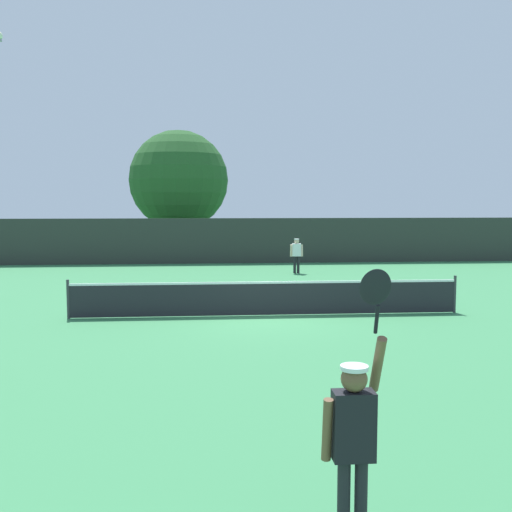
{
  "coord_description": "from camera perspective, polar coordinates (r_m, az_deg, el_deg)",
  "views": [
    {
      "loc": [
        -1.66,
        -16.55,
        3.2
      ],
      "look_at": [
        -0.1,
        2.31,
        1.46
      ],
      "focal_mm": 42.31,
      "sensor_mm": 36.0,
      "label": 1
    }
  ],
  "objects": [
    {
      "name": "large_tree",
      "position": [
        36.09,
        -7.33,
        7.13
      ],
      "size": [
        5.83,
        5.83,
        7.34
      ],
      "color": "brown",
      "rests_on": "ground"
    },
    {
      "name": "parked_car_near",
      "position": [
        40.28,
        -14.48,
        1.62
      ],
      "size": [
        2.32,
        4.37,
        1.69
      ],
      "rotation": [
        0.0,
        0.0,
        0.1
      ],
      "color": "white",
      "rests_on": "ground"
    },
    {
      "name": "ground_plane",
      "position": [
        16.94,
        1.0,
        -5.65
      ],
      "size": [
        120.0,
        120.0,
        0.0
      ],
      "primitive_type": "plane",
      "color": "#387F4C"
    },
    {
      "name": "player_serving",
      "position": [
        5.75,
        9.26,
        -15.73
      ],
      "size": [
        0.68,
        0.4,
        2.58
      ],
      "color": "black",
      "rests_on": "ground"
    },
    {
      "name": "player_receiving",
      "position": [
        26.68,
        3.85,
        0.34
      ],
      "size": [
        0.57,
        0.23,
        1.53
      ],
      "rotation": [
        0.0,
        0.0,
        3.14
      ],
      "color": "white",
      "rests_on": "ground"
    },
    {
      "name": "parked_car_far",
      "position": [
        40.58,
        7.61,
        1.77
      ],
      "size": [
        2.2,
        4.33,
        1.69
      ],
      "rotation": [
        0.0,
        0.0,
        0.07
      ],
      "color": "black",
      "rests_on": "ground"
    },
    {
      "name": "perimeter_fence",
      "position": [
        30.92,
        -1.63,
        1.45
      ],
      "size": [
        32.0,
        0.12,
        2.32
      ],
      "primitive_type": "cube",
      "color": "#2D332D",
      "rests_on": "ground"
    },
    {
      "name": "parked_car_mid",
      "position": [
        36.97,
        -6.39,
        1.45
      ],
      "size": [
        2.44,
        4.41,
        1.69
      ],
      "rotation": [
        0.0,
        0.0,
        -0.13
      ],
      "color": "red",
      "rests_on": "ground"
    },
    {
      "name": "tennis_ball",
      "position": [
        20.11,
        -0.57,
        -3.82
      ],
      "size": [
        0.07,
        0.07,
        0.07
      ],
      "primitive_type": "sphere",
      "color": "#CCE033",
      "rests_on": "ground"
    },
    {
      "name": "tennis_net",
      "position": [
        16.85,
        1.0,
        -3.94
      ],
      "size": [
        10.92,
        0.08,
        1.07
      ],
      "color": "#232328",
      "rests_on": "ground"
    }
  ]
}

